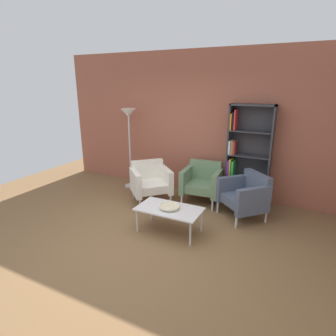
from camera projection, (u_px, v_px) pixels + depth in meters
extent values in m
plane|color=brown|center=(135.00, 244.00, 4.08)|extent=(8.32, 8.32, 0.00)
cube|color=#9E5642|center=(198.00, 124.00, 5.76)|extent=(6.40, 0.12, 2.90)
cube|color=#333338|center=(229.00, 154.00, 5.39)|extent=(0.03, 0.30, 1.90)
cube|color=#333338|center=(270.00, 158.00, 5.06)|extent=(0.03, 0.30, 1.90)
cube|color=#333338|center=(253.00, 105.00, 4.96)|extent=(0.80, 0.30, 0.03)
cube|color=#333338|center=(245.00, 202.00, 5.50)|extent=(0.80, 0.30, 0.03)
cube|color=#333338|center=(250.00, 154.00, 5.35)|extent=(0.80, 0.02, 1.90)
cube|color=#333338|center=(247.00, 179.00, 5.36)|extent=(0.76, 0.28, 0.02)
cube|color=#333338|center=(249.00, 156.00, 5.23)|extent=(0.76, 0.28, 0.02)
cube|color=#333338|center=(251.00, 131.00, 5.10)|extent=(0.76, 0.28, 0.02)
cube|color=green|center=(228.00, 189.00, 5.55)|extent=(0.04, 0.19, 0.37)
cube|color=green|center=(230.00, 191.00, 5.56)|extent=(0.02, 0.22, 0.30)
cube|color=black|center=(232.00, 192.00, 5.55)|extent=(0.04, 0.25, 0.28)
cube|color=orange|center=(234.00, 192.00, 5.49)|extent=(0.04, 0.17, 0.32)
cube|color=purple|center=(229.00, 168.00, 5.43)|extent=(0.04, 0.22, 0.33)
cube|color=yellow|center=(231.00, 168.00, 5.41)|extent=(0.03, 0.21, 0.37)
cube|color=green|center=(233.00, 169.00, 5.42)|extent=(0.04, 0.25, 0.33)
cube|color=white|center=(230.00, 147.00, 5.32)|extent=(0.03, 0.23, 0.25)
cube|color=olive|center=(233.00, 147.00, 5.28)|extent=(0.04, 0.20, 0.26)
cube|color=red|center=(235.00, 147.00, 5.26)|extent=(0.02, 0.20, 0.26)
cube|color=orange|center=(232.00, 122.00, 5.16)|extent=(0.03, 0.19, 0.30)
cube|color=black|center=(234.00, 121.00, 5.13)|extent=(0.02, 0.17, 0.33)
cube|color=red|center=(236.00, 120.00, 5.15)|extent=(0.02, 0.25, 0.37)
cube|color=silver|center=(169.00, 209.00, 4.31)|extent=(1.00, 0.56, 0.02)
cylinder|color=silver|center=(137.00, 221.00, 4.37)|extent=(0.03, 0.03, 0.38)
cylinder|color=silver|center=(190.00, 234.00, 3.98)|extent=(0.03, 0.03, 0.38)
cylinder|color=silver|center=(152.00, 209.00, 4.76)|extent=(0.03, 0.03, 0.38)
cylinder|color=silver|center=(201.00, 220.00, 4.37)|extent=(0.03, 0.03, 0.38)
cylinder|color=beige|center=(169.00, 208.00, 4.31)|extent=(0.13, 0.13, 0.02)
cylinder|color=beige|center=(169.00, 207.00, 4.30)|extent=(0.32, 0.32, 0.02)
torus|color=beige|center=(169.00, 206.00, 4.30)|extent=(0.32, 0.32, 0.02)
cube|color=slate|center=(201.00, 187.00, 5.44)|extent=(0.68, 0.63, 0.16)
cube|color=slate|center=(206.00, 170.00, 5.60)|extent=(0.65, 0.17, 0.38)
cube|color=slate|center=(186.00, 180.00, 5.50)|extent=(0.15, 0.63, 0.46)
cube|color=slate|center=(217.00, 184.00, 5.28)|extent=(0.15, 0.63, 0.46)
cylinder|color=silver|center=(182.00, 200.00, 5.33)|extent=(0.04, 0.04, 0.24)
cylinder|color=silver|center=(212.00, 205.00, 5.11)|extent=(0.04, 0.04, 0.24)
cylinder|color=silver|center=(191.00, 189.00, 5.84)|extent=(0.04, 0.04, 0.24)
cylinder|color=silver|center=(219.00, 194.00, 5.63)|extent=(0.04, 0.04, 0.24)
cube|color=white|center=(151.00, 186.00, 5.47)|extent=(0.86, 0.86, 0.16)
cube|color=white|center=(147.00, 169.00, 5.63)|extent=(0.53, 0.54, 0.38)
cube|color=white|center=(135.00, 183.00, 5.32)|extent=(0.51, 0.51, 0.46)
cube|color=white|center=(166.00, 179.00, 5.51)|extent=(0.51, 0.51, 0.46)
cylinder|color=silver|center=(140.00, 204.00, 5.15)|extent=(0.04, 0.04, 0.24)
cylinder|color=silver|center=(171.00, 200.00, 5.34)|extent=(0.04, 0.04, 0.24)
cylinder|color=silver|center=(133.00, 193.00, 5.68)|extent=(0.04, 0.04, 0.24)
cylinder|color=silver|center=(161.00, 189.00, 5.86)|extent=(0.04, 0.04, 0.24)
cube|color=#4C566B|center=(243.00, 200.00, 4.81)|extent=(0.86, 0.86, 0.16)
cube|color=#4C566B|center=(257.00, 184.00, 4.82)|extent=(0.55, 0.53, 0.38)
cube|color=#4C566B|center=(232.00, 188.00, 5.05)|extent=(0.50, 0.52, 0.46)
cube|color=#4C566B|center=(253.00, 201.00, 4.49)|extent=(0.50, 0.52, 0.46)
cylinder|color=silver|center=(218.00, 206.00, 5.04)|extent=(0.04, 0.04, 0.24)
cylinder|color=silver|center=(236.00, 221.00, 4.50)|extent=(0.04, 0.04, 0.24)
cylinder|color=silver|center=(245.00, 202.00, 5.22)|extent=(0.04, 0.04, 0.24)
cylinder|color=silver|center=(266.00, 216.00, 4.68)|extent=(0.04, 0.04, 0.24)
cylinder|color=silver|center=(131.00, 185.00, 6.39)|extent=(0.28, 0.28, 0.02)
cylinder|color=silver|center=(130.00, 150.00, 6.14)|extent=(0.03, 0.03, 1.65)
cone|color=white|center=(128.00, 113.00, 5.91)|extent=(0.32, 0.32, 0.18)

